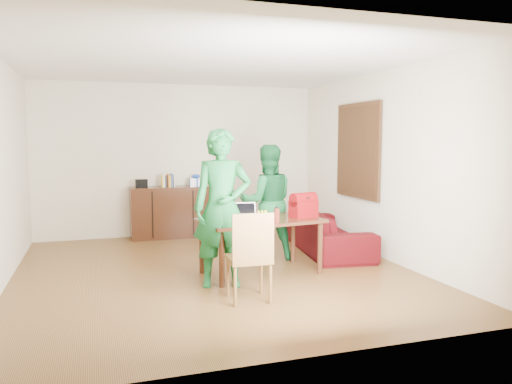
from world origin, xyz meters
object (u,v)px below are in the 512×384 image
object	(u,v)px
bottle	(277,215)
red_bag	(303,208)
person_near	(222,208)
table	(261,226)
person_far	(267,202)
chair	(249,275)
laptop	(245,218)
sofa	(327,231)

from	to	relation	value
bottle	red_bag	xyz separation A→B (m)	(0.48, 0.29, 0.03)
person_near	red_bag	xyz separation A→B (m)	(1.17, 0.33, -0.09)
table	person_far	distance (m)	0.86
chair	person_far	xyz separation A→B (m)	(0.82, 1.75, 0.54)
laptop	sofa	xyz separation A→B (m)	(1.64, 1.04, -0.44)
bottle	person_near	bearing A→B (deg)	-177.45
sofa	bottle	bearing A→B (deg)	141.96
person_far	laptop	world-z (taller)	person_far
bottle	red_bag	world-z (taller)	red_bag
red_bag	bottle	bearing A→B (deg)	-163.94
table	chair	xyz separation A→B (m)	(-0.47, -1.00, -0.34)
laptop	person_near	bearing A→B (deg)	-134.76
table	sofa	xyz separation A→B (m)	(1.41, 0.95, -0.31)
person_near	red_bag	distance (m)	1.22
bottle	sofa	size ratio (longest dim) A/B	0.09
person_near	red_bag	world-z (taller)	person_near
person_near	laptop	world-z (taller)	person_near
laptop	red_bag	bearing A→B (deg)	10.84
person_near	laptop	xyz separation A→B (m)	(0.37, 0.28, -0.17)
chair	person_near	size ratio (longest dim) A/B	0.52
person_far	sofa	bearing A→B (deg)	-160.61
sofa	person_far	bearing A→B (deg)	107.83
chair	bottle	distance (m)	1.01
table	sofa	size ratio (longest dim) A/B	0.76
bottle	sofa	distance (m)	1.91
table	sofa	world-z (taller)	table
table	laptop	world-z (taller)	laptop
person_far	bottle	world-z (taller)	person_far
person_near	laptop	size ratio (longest dim) A/B	5.46
chair	laptop	size ratio (longest dim) A/B	2.86
person_near	person_far	distance (m)	1.48
person_far	red_bag	bearing A→B (deg)	114.52
table	person_far	world-z (taller)	person_far
laptop	bottle	bearing A→B (deg)	-29.92
laptop	sofa	bearing A→B (deg)	40.04
person_near	sofa	size ratio (longest dim) A/B	0.87
chair	laptop	xyz separation A→B (m)	(0.23, 0.91, 0.47)
red_bag	sofa	xyz separation A→B (m)	(0.83, 0.99, -0.53)
bottle	red_bag	size ratio (longest dim) A/B	0.58
person_far	chair	bearing A→B (deg)	74.16
chair	red_bag	bearing A→B (deg)	45.40
chair	person_near	bearing A→B (deg)	104.81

